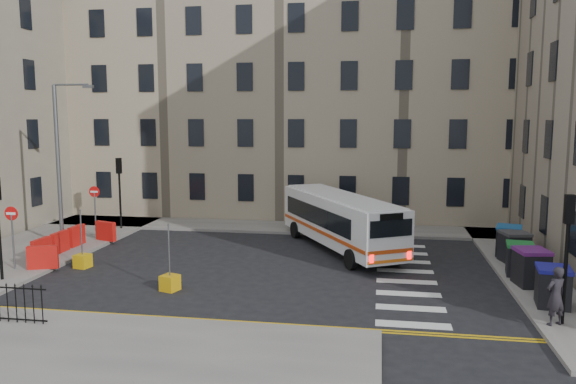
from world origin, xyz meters
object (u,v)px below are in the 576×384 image
(wheelie_bin_b, at_px, (531,267))
(bollard_chevron, at_px, (170,283))
(wheelie_bin_d, at_px, (514,247))
(pedestrian, at_px, (556,296))
(wheelie_bin_a, at_px, (553,286))
(bollard_yellow, at_px, (83,261))
(bus, at_px, (340,219))
(wheelie_bin_e, at_px, (509,240))
(wheelie_bin_c, at_px, (520,259))
(streetlamp, at_px, (58,163))

(wheelie_bin_b, height_order, bollard_chevron, wheelie_bin_b)
(wheelie_bin_d, relative_size, pedestrian, 0.78)
(wheelie_bin_b, bearing_deg, wheelie_bin_a, -96.32)
(wheelie_bin_a, bearing_deg, bollard_yellow, -179.24)
(bus, height_order, wheelie_bin_a, bus)
(wheelie_bin_e, xyz_separation_m, bollard_chevron, (-13.85, -7.26, -0.56))
(wheelie_bin_e, distance_m, bollard_yellow, 19.46)
(bus, height_order, bollard_chevron, bus)
(wheelie_bin_c, bearing_deg, pedestrian, -83.71)
(wheelie_bin_c, relative_size, pedestrian, 0.72)
(wheelie_bin_d, relative_size, wheelie_bin_e, 0.97)
(wheelie_bin_a, relative_size, bollard_chevron, 2.31)
(bus, xyz_separation_m, pedestrian, (7.40, -9.55, -0.47))
(wheelie_bin_a, xyz_separation_m, pedestrian, (-0.47, -1.89, 0.24))
(bus, distance_m, bollard_chevron, 9.81)
(wheelie_bin_b, relative_size, bollard_yellow, 2.43)
(pedestrian, bearing_deg, bus, -79.74)
(wheelie_bin_a, distance_m, pedestrian, 1.96)
(bollard_yellow, bearing_deg, wheelie_bin_c, 4.30)
(bus, bearing_deg, wheelie_bin_c, -56.12)
(bollard_chevron, bearing_deg, wheelie_bin_d, 23.49)
(bus, relative_size, wheelie_bin_b, 6.65)
(streetlamp, relative_size, bus, 0.84)
(wheelie_bin_a, distance_m, wheelie_bin_d, 5.94)
(wheelie_bin_a, height_order, wheelie_bin_e, wheelie_bin_e)
(wheelie_bin_a, relative_size, bollard_yellow, 2.31)
(wheelie_bin_c, distance_m, pedestrian, 5.72)
(wheelie_bin_e, bearing_deg, wheelie_bin_a, -75.68)
(wheelie_bin_e, bearing_deg, bollard_chevron, -137.47)
(wheelie_bin_a, height_order, wheelie_bin_d, wheelie_bin_d)
(pedestrian, height_order, bollard_chevron, pedestrian)
(wheelie_bin_d, bearing_deg, wheelie_bin_e, 75.43)
(wheelie_bin_c, height_order, pedestrian, pedestrian)
(pedestrian, relative_size, bollard_chevron, 3.12)
(wheelie_bin_b, relative_size, wheelie_bin_e, 0.97)
(wheelie_bin_d, xyz_separation_m, bollard_yellow, (-18.83, -3.53, -0.54))
(bus, distance_m, wheelie_bin_d, 8.12)
(streetlamp, relative_size, wheelie_bin_a, 5.88)
(wheelie_bin_c, bearing_deg, wheelie_bin_b, -77.48)
(wheelie_bin_b, bearing_deg, bus, 136.54)
(wheelie_bin_a, xyz_separation_m, wheelie_bin_c, (-0.21, 3.81, -0.02))
(wheelie_bin_d, height_order, bollard_chevron, wheelie_bin_d)
(pedestrian, xyz_separation_m, bollard_yellow, (-18.32, 4.31, -0.79))
(wheelie_bin_b, height_order, pedestrian, pedestrian)
(streetlamp, relative_size, pedestrian, 4.35)
(streetlamp, height_order, wheelie_bin_a, streetlamp)
(bus, bearing_deg, pedestrian, -81.68)
(bollard_yellow, bearing_deg, wheelie_bin_b, -0.11)
(wheelie_bin_b, bearing_deg, wheelie_bin_d, 78.16)
(wheelie_bin_c, xyz_separation_m, wheelie_bin_d, (0.26, 2.13, 0.02))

